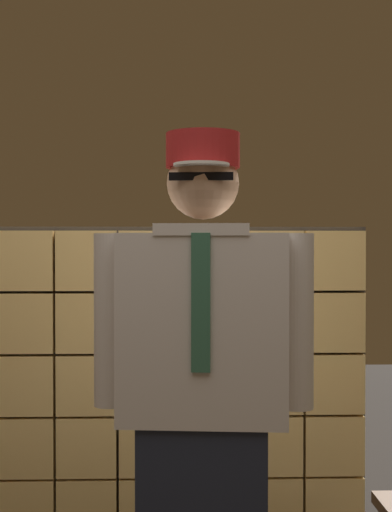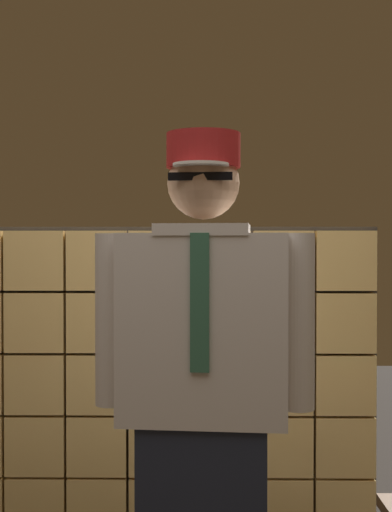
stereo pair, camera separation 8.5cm
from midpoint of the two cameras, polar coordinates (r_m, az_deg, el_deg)
glass_block_wall at (r=3.35m, az=-2.29°, el=-10.35°), size 2.06×0.10×1.48m
standing_person at (r=2.21m, az=1.72°, el=-11.59°), size 0.69×0.31×1.72m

